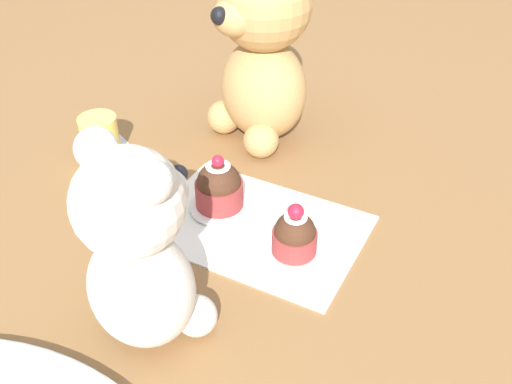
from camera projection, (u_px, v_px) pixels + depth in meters
name	position (u px, v px, depth m)	size (l,w,h in m)	color
ground_plane	(256.00, 228.00, 0.73)	(4.00, 4.00, 0.00)	olive
knitted_placemat	(256.00, 227.00, 0.73)	(0.25, 0.18, 0.01)	silver
teddy_bear_cream	(139.00, 251.00, 0.54)	(0.13, 0.12, 0.22)	silver
teddy_bear_tan	(262.00, 49.00, 0.82)	(0.17, 0.16, 0.28)	tan
cupcake_near_cream_bear	(295.00, 235.00, 0.68)	(0.05, 0.05, 0.07)	#993333
saucer_plate	(220.00, 206.00, 0.75)	(0.08, 0.08, 0.01)	white
cupcake_near_tan_bear	(219.00, 187.00, 0.74)	(0.06, 0.06, 0.07)	#993333
juice_glass	(100.00, 137.00, 0.84)	(0.05, 0.05, 0.06)	#EADB66
teaspoon	(123.00, 142.00, 0.88)	(0.11, 0.01, 0.01)	silver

